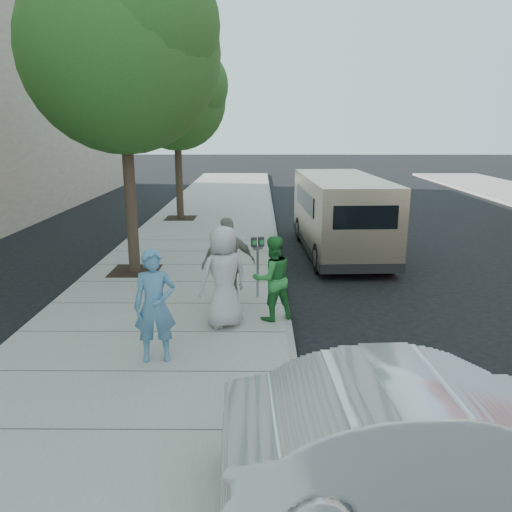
{
  "coord_description": "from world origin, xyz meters",
  "views": [
    {
      "loc": [
        0.89,
        -9.85,
        3.74
      ],
      "look_at": [
        0.82,
        0.29,
        1.1
      ],
      "focal_mm": 35.0,
      "sensor_mm": 36.0,
      "label": 1
    }
  ],
  "objects_px": {
    "tree_near": "(123,45)",
    "person_officer": "(155,306)",
    "parking_meter": "(258,254)",
    "person_gray_shirt": "(224,277)",
    "sedan": "(436,438)",
    "tree_far": "(177,95)",
    "van": "(340,213)",
    "person_striped_polo": "(229,264)",
    "person_green_shirt": "(272,278)"
  },
  "relations": [
    {
      "from": "van",
      "to": "person_officer",
      "type": "xyz_separation_m",
      "value": [
        -4.02,
        -7.49,
        -0.18
      ]
    },
    {
      "from": "parking_meter",
      "to": "sedan",
      "type": "xyz_separation_m",
      "value": [
        1.81,
        -5.88,
        -0.4
      ]
    },
    {
      "from": "sedan",
      "to": "person_officer",
      "type": "distance_m",
      "value": 4.45
    },
    {
      "from": "tree_near",
      "to": "person_officer",
      "type": "distance_m",
      "value": 6.89
    },
    {
      "from": "parking_meter",
      "to": "person_striped_polo",
      "type": "bearing_deg",
      "value": -145.81
    },
    {
      "from": "sedan",
      "to": "person_gray_shirt",
      "type": "distance_m",
      "value": 4.93
    },
    {
      "from": "person_officer",
      "to": "person_gray_shirt",
      "type": "distance_m",
      "value": 1.71
    },
    {
      "from": "tree_near",
      "to": "sedan",
      "type": "bearing_deg",
      "value": -57.96
    },
    {
      "from": "tree_near",
      "to": "person_striped_polo",
      "type": "distance_m",
      "value": 5.78
    },
    {
      "from": "van",
      "to": "person_striped_polo",
      "type": "height_order",
      "value": "van"
    },
    {
      "from": "tree_far",
      "to": "person_officer",
      "type": "height_order",
      "value": "tree_far"
    },
    {
      "from": "tree_near",
      "to": "sedan",
      "type": "relative_size",
      "value": 1.75
    },
    {
      "from": "person_officer",
      "to": "person_striped_polo",
      "type": "distance_m",
      "value": 2.53
    },
    {
      "from": "van",
      "to": "person_green_shirt",
      "type": "relative_size",
      "value": 3.88
    },
    {
      "from": "van",
      "to": "person_officer",
      "type": "relative_size",
      "value": 3.52
    },
    {
      "from": "parking_meter",
      "to": "person_officer",
      "type": "xyz_separation_m",
      "value": [
        -1.58,
        -3.02,
        -0.06
      ]
    },
    {
      "from": "tree_far",
      "to": "parking_meter",
      "type": "distance_m",
      "value": 10.75
    },
    {
      "from": "person_officer",
      "to": "van",
      "type": "bearing_deg",
      "value": 52.5
    },
    {
      "from": "tree_far",
      "to": "person_officer",
      "type": "xyz_separation_m",
      "value": [
        1.53,
        -12.6,
        -3.84
      ]
    },
    {
      "from": "person_officer",
      "to": "person_gray_shirt",
      "type": "xyz_separation_m",
      "value": [
        0.97,
        1.41,
        0.05
      ]
    },
    {
      "from": "tree_near",
      "to": "van",
      "type": "height_order",
      "value": "tree_near"
    },
    {
      "from": "tree_near",
      "to": "person_officer",
      "type": "relative_size",
      "value": 4.19
    },
    {
      "from": "person_officer",
      "to": "person_striped_polo",
      "type": "height_order",
      "value": "person_striped_polo"
    },
    {
      "from": "parking_meter",
      "to": "person_green_shirt",
      "type": "bearing_deg",
      "value": -93.26
    },
    {
      "from": "tree_far",
      "to": "person_gray_shirt",
      "type": "height_order",
      "value": "tree_far"
    },
    {
      "from": "person_striped_polo",
      "to": "tree_far",
      "type": "bearing_deg",
      "value": -94.81
    },
    {
      "from": "tree_near",
      "to": "person_officer",
      "type": "bearing_deg",
      "value": -73.0
    },
    {
      "from": "person_gray_shirt",
      "to": "person_striped_polo",
      "type": "bearing_deg",
      "value": -123.4
    },
    {
      "from": "person_officer",
      "to": "tree_near",
      "type": "bearing_deg",
      "value": 97.73
    },
    {
      "from": "person_green_shirt",
      "to": "person_gray_shirt",
      "type": "bearing_deg",
      "value": -2.85
    },
    {
      "from": "sedan",
      "to": "person_green_shirt",
      "type": "height_order",
      "value": "person_green_shirt"
    },
    {
      "from": "tree_far",
      "to": "person_striped_polo",
      "type": "xyz_separation_m",
      "value": [
        2.53,
        -10.27,
        -3.8
      ]
    },
    {
      "from": "tree_near",
      "to": "van",
      "type": "relative_size",
      "value": 1.19
    },
    {
      "from": "person_striped_polo",
      "to": "tree_near",
      "type": "bearing_deg",
      "value": -65.18
    },
    {
      "from": "person_green_shirt",
      "to": "parking_meter",
      "type": "bearing_deg",
      "value": -100.56
    },
    {
      "from": "van",
      "to": "person_gray_shirt",
      "type": "height_order",
      "value": "van"
    },
    {
      "from": "tree_near",
      "to": "person_striped_polo",
      "type": "bearing_deg",
      "value": -46.54
    },
    {
      "from": "tree_near",
      "to": "person_officer",
      "type": "height_order",
      "value": "tree_near"
    },
    {
      "from": "person_officer",
      "to": "tree_far",
      "type": "bearing_deg",
      "value": 87.65
    },
    {
      "from": "person_gray_shirt",
      "to": "person_striped_polo",
      "type": "height_order",
      "value": "person_gray_shirt"
    },
    {
      "from": "van",
      "to": "sedan",
      "type": "bearing_deg",
      "value": -96.23
    },
    {
      "from": "sedan",
      "to": "person_officer",
      "type": "bearing_deg",
      "value": 46.47
    },
    {
      "from": "parking_meter",
      "to": "person_gray_shirt",
      "type": "height_order",
      "value": "person_gray_shirt"
    },
    {
      "from": "tree_near",
      "to": "tree_far",
      "type": "bearing_deg",
      "value": 90.0
    },
    {
      "from": "sedan",
      "to": "person_gray_shirt",
      "type": "relative_size",
      "value": 2.28
    },
    {
      "from": "van",
      "to": "sedan",
      "type": "relative_size",
      "value": 1.47
    },
    {
      "from": "parking_meter",
      "to": "van",
      "type": "bearing_deg",
      "value": 45.44
    },
    {
      "from": "person_striped_polo",
      "to": "person_green_shirt",
      "type": "bearing_deg",
      "value": 127.13
    },
    {
      "from": "van",
      "to": "person_striped_polo",
      "type": "distance_m",
      "value": 5.98
    },
    {
      "from": "tree_far",
      "to": "person_gray_shirt",
      "type": "relative_size",
      "value": 3.44
    }
  ]
}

